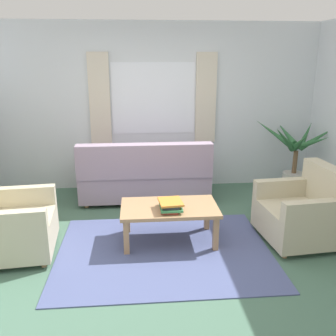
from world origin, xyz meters
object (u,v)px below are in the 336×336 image
object	(u,v)px
couch	(145,176)
book_stack_on_table	(170,205)
armchair_right	(304,212)
coffee_table	(169,211)
potted_plant	(294,159)
armchair_left	(8,224)

from	to	relation	value
couch	book_stack_on_table	bearing A→B (deg)	99.75
armchair_right	coffee_table	distance (m)	1.56
coffee_table	couch	bearing A→B (deg)	100.39
coffee_table	potted_plant	world-z (taller)	potted_plant
book_stack_on_table	potted_plant	xyz separation A→B (m)	(2.09, 1.55, 0.06)
potted_plant	armchair_left	bearing A→B (deg)	-157.61
armchair_right	coffee_table	size ratio (longest dim) A/B	0.83
couch	coffee_table	bearing A→B (deg)	100.39
armchair_right	book_stack_on_table	bearing A→B (deg)	-95.36
armchair_right	book_stack_on_table	distance (m)	1.56
armchair_right	potted_plant	distance (m)	1.65
armchair_left	book_stack_on_table	size ratio (longest dim) A/B	2.68
armchair_left	coffee_table	size ratio (longest dim) A/B	0.83
armchair_left	armchair_right	size ratio (longest dim) A/B	1.00
armchair_left	armchair_right	world-z (taller)	same
couch	book_stack_on_table	xyz separation A→B (m)	(0.25, -1.44, 0.13)
coffee_table	book_stack_on_table	world-z (taller)	book_stack_on_table
potted_plant	armchair_right	bearing A→B (deg)	-108.95
couch	coffee_table	xyz separation A→B (m)	(0.24, -1.34, 0.01)
armchair_left	coffee_table	bearing A→B (deg)	-91.01
armchair_left	couch	bearing A→B (deg)	-51.04
couch	coffee_table	world-z (taller)	couch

